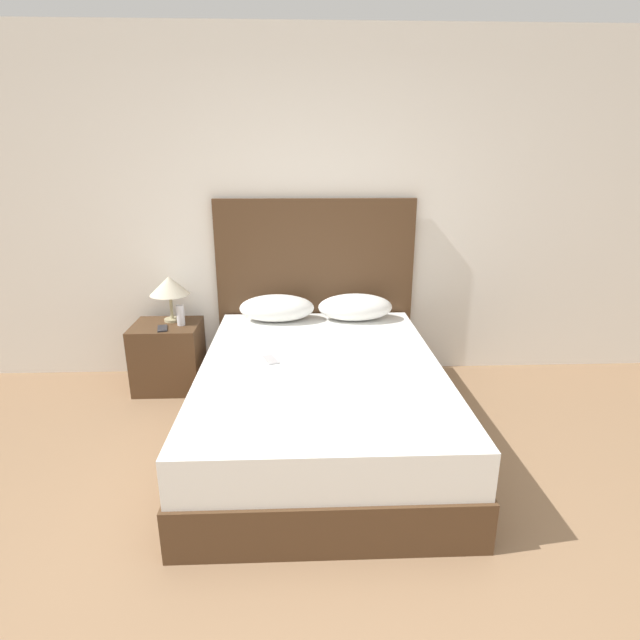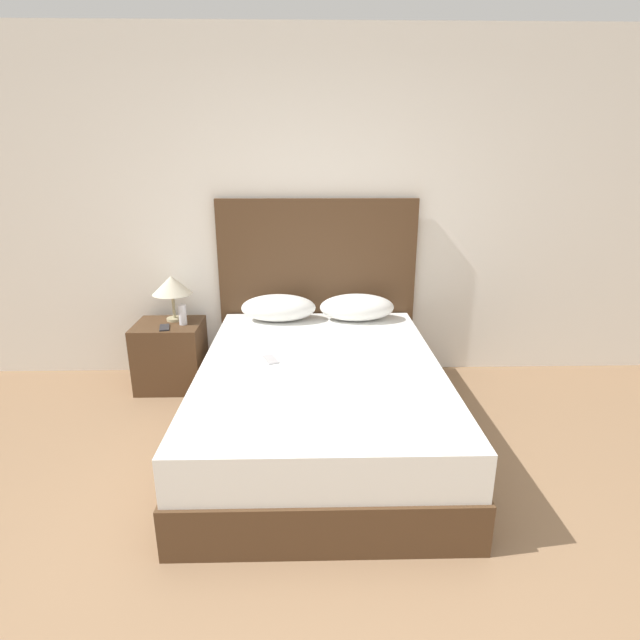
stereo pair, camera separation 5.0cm
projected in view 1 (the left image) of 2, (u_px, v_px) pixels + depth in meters
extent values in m
cube|color=white|center=(316.00, 212.00, 4.00)|extent=(10.00, 0.06, 2.70)
cube|color=#4C331E|center=(321.00, 419.00, 3.27)|extent=(1.53, 2.13, 0.28)
cube|color=white|center=(321.00, 381.00, 3.18)|extent=(1.50, 2.09, 0.26)
cube|color=#4C331E|center=(315.00, 289.00, 4.12)|extent=(1.60, 0.05, 1.46)
ellipsoid|color=white|center=(277.00, 308.00, 3.92)|extent=(0.59, 0.30, 0.21)
ellipsoid|color=white|center=(355.00, 307.00, 3.94)|extent=(0.59, 0.30, 0.21)
cube|color=#B7B7BC|center=(270.00, 360.00, 3.18)|extent=(0.12, 0.17, 0.01)
cube|color=#4C331E|center=(169.00, 356.00, 3.96)|extent=(0.51, 0.44, 0.53)
cylinder|color=tan|center=(173.00, 320.00, 3.96)|extent=(0.13, 0.13, 0.02)
cylinder|color=tan|center=(171.00, 306.00, 3.92)|extent=(0.02, 0.02, 0.20)
cone|color=beige|center=(169.00, 285.00, 3.87)|extent=(0.31, 0.31, 0.14)
cube|color=#232328|center=(162.00, 328.00, 3.77)|extent=(0.10, 0.16, 0.01)
cylinder|color=silver|center=(181.00, 315.00, 3.84)|extent=(0.06, 0.06, 0.16)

